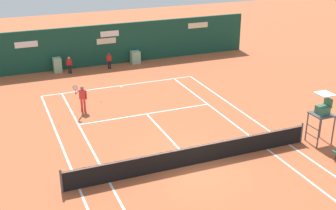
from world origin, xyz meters
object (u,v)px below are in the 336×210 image
umpire_chair (322,112)px  player_on_baseline (82,97)px  ball_kid_centre_post (69,64)px  tennis_ball_near_service_line (101,102)px  ball_kid_left_post (109,60)px

umpire_chair → player_on_baseline: umpire_chair is taller
ball_kid_centre_post → tennis_ball_near_service_line: 6.58m
ball_kid_centre_post → tennis_ball_near_service_line: ball_kid_centre_post is taller
umpire_chair → ball_kid_left_post: size_ratio=2.12×
player_on_baseline → umpire_chair: bearing=168.6°
player_on_baseline → tennis_ball_near_service_line: 1.92m
ball_kid_left_post → tennis_ball_near_service_line: (-2.34, -6.50, -0.68)m
ball_kid_centre_post → tennis_ball_near_service_line: (0.67, -6.50, -0.70)m
umpire_chair → player_on_baseline: (-10.16, 8.55, -0.76)m
ball_kid_centre_post → ball_kid_left_post: (3.01, -0.00, -0.02)m
tennis_ball_near_service_line → ball_kid_centre_post: bearing=95.9°
umpire_chair → player_on_baseline: bearing=49.9°
umpire_chair → ball_kid_centre_post: 18.72m
umpire_chair → tennis_ball_near_service_line: umpire_chair is taller
tennis_ball_near_service_line → player_on_baseline: bearing=-141.7°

